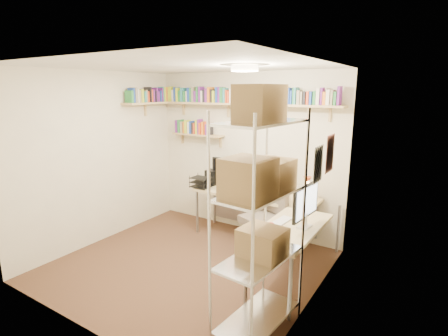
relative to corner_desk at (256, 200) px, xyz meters
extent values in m
plane|color=#40291B|center=(-0.49, -0.94, -0.72)|extent=(3.20, 3.20, 0.00)
cube|color=beige|center=(-0.49, 0.56, 0.53)|extent=(3.20, 0.04, 2.50)
cube|color=beige|center=(-2.09, -0.94, 0.53)|extent=(0.04, 3.00, 2.50)
cube|color=beige|center=(1.11, -0.94, 0.53)|extent=(0.04, 3.00, 2.50)
cube|color=beige|center=(-0.49, -2.44, 0.53)|extent=(3.20, 0.04, 2.50)
cube|color=white|center=(-0.49, -0.94, 1.78)|extent=(3.20, 3.00, 0.04)
cube|color=silver|center=(1.10, -0.39, 0.83)|extent=(0.01, 0.30, 0.42)
cube|color=silver|center=(1.10, -0.79, 0.78)|extent=(0.01, 0.28, 0.38)
cylinder|color=#FFEAC6|center=(0.21, -0.74, 1.74)|extent=(0.30, 0.30, 0.06)
cube|color=tan|center=(-0.49, 0.43, 1.30)|extent=(3.05, 0.25, 0.03)
cube|color=tan|center=(-1.96, 0.01, 1.30)|extent=(0.25, 1.00, 0.03)
cube|color=tan|center=(-1.34, 0.46, 0.78)|extent=(0.95, 0.20, 0.02)
cube|color=tan|center=(-1.69, 0.50, 1.23)|extent=(0.03, 0.20, 0.20)
cube|color=tan|center=(-0.79, 0.50, 1.23)|extent=(0.03, 0.20, 0.20)
cube|color=tan|center=(0.11, 0.50, 1.23)|extent=(0.03, 0.20, 0.20)
cube|color=tan|center=(0.81, 0.50, 1.23)|extent=(0.03, 0.20, 0.20)
cube|color=teal|center=(-1.95, 0.43, 1.43)|extent=(0.03, 0.13, 0.23)
cube|color=#682281|center=(-1.91, 0.43, 1.41)|extent=(0.04, 0.14, 0.20)
cube|color=#BECB26|center=(-1.87, 0.43, 1.43)|extent=(0.02, 0.14, 0.24)
cube|color=#BECB26|center=(-1.84, 0.43, 1.44)|extent=(0.03, 0.12, 0.25)
cube|color=silver|center=(-1.79, 0.43, 1.41)|extent=(0.04, 0.12, 0.19)
cube|color=#2041A5|center=(-1.74, 0.43, 1.43)|extent=(0.04, 0.13, 0.24)
cube|color=#BECB26|center=(-1.69, 0.43, 1.43)|extent=(0.03, 0.15, 0.23)
cube|color=#287A39|center=(-1.65, 0.43, 1.41)|extent=(0.04, 0.12, 0.18)
cube|color=teal|center=(-1.59, 0.43, 1.43)|extent=(0.04, 0.15, 0.23)
cube|color=#287A39|center=(-1.54, 0.43, 1.40)|extent=(0.03, 0.14, 0.17)
cube|color=silver|center=(-1.50, 0.43, 1.40)|extent=(0.03, 0.11, 0.17)
cube|color=#2041A5|center=(-1.46, 0.43, 1.43)|extent=(0.04, 0.13, 0.23)
cube|color=#287A39|center=(-1.41, 0.43, 1.43)|extent=(0.03, 0.13, 0.22)
cube|color=gray|center=(-1.37, 0.43, 1.44)|extent=(0.03, 0.13, 0.24)
cube|color=#682281|center=(-1.33, 0.43, 1.40)|extent=(0.04, 0.12, 0.18)
cube|color=#287A39|center=(-1.28, 0.43, 1.44)|extent=(0.03, 0.14, 0.24)
cube|color=#682281|center=(-1.23, 0.43, 1.44)|extent=(0.04, 0.13, 0.25)
cube|color=silver|center=(-1.19, 0.43, 1.41)|extent=(0.04, 0.12, 0.18)
cube|color=black|center=(-1.14, 0.43, 1.41)|extent=(0.04, 0.14, 0.20)
cube|color=#682281|center=(-1.10, 0.43, 1.42)|extent=(0.04, 0.15, 0.22)
cube|color=orange|center=(-1.05, 0.43, 1.43)|extent=(0.04, 0.15, 0.24)
cube|color=black|center=(-1.00, 0.43, 1.42)|extent=(0.02, 0.13, 0.20)
cube|color=#BECB26|center=(-0.96, 0.43, 1.40)|extent=(0.04, 0.14, 0.18)
cube|color=#2041A5|center=(-0.91, 0.43, 1.43)|extent=(0.04, 0.12, 0.24)
cube|color=#682281|center=(-0.87, 0.43, 1.43)|extent=(0.04, 0.11, 0.24)
cube|color=#287A39|center=(-0.82, 0.43, 1.43)|extent=(0.04, 0.12, 0.23)
cube|color=teal|center=(-0.77, 0.43, 1.42)|extent=(0.04, 0.11, 0.22)
cube|color=red|center=(-0.74, 0.43, 1.41)|extent=(0.02, 0.12, 0.19)
cube|color=red|center=(-0.69, 0.43, 1.40)|extent=(0.04, 0.14, 0.18)
cube|color=silver|center=(-0.65, 0.43, 1.43)|extent=(0.02, 0.15, 0.22)
cube|color=orange|center=(-0.61, 0.43, 1.44)|extent=(0.04, 0.14, 0.24)
cube|color=#682281|center=(-0.56, 0.43, 1.41)|extent=(0.04, 0.13, 0.18)
cube|color=black|center=(-0.52, 0.43, 1.42)|extent=(0.04, 0.14, 0.22)
cube|color=#682281|center=(-0.47, 0.43, 1.41)|extent=(0.03, 0.13, 0.19)
cube|color=black|center=(-0.43, 0.43, 1.43)|extent=(0.04, 0.15, 0.23)
cube|color=#682281|center=(-0.38, 0.43, 1.42)|extent=(0.03, 0.14, 0.21)
cube|color=black|center=(-0.35, 0.43, 1.43)|extent=(0.04, 0.13, 0.23)
cube|color=#BECB26|center=(-0.30, 0.43, 1.41)|extent=(0.03, 0.14, 0.19)
cube|color=black|center=(-0.26, 0.43, 1.40)|extent=(0.04, 0.14, 0.17)
cube|color=silver|center=(-0.21, 0.43, 1.41)|extent=(0.04, 0.14, 0.18)
cube|color=#287A39|center=(-0.17, 0.43, 1.43)|extent=(0.03, 0.15, 0.24)
cube|color=gray|center=(-0.13, 0.43, 1.43)|extent=(0.04, 0.14, 0.23)
cube|color=#2041A5|center=(-0.08, 0.43, 1.43)|extent=(0.04, 0.11, 0.24)
cube|color=#682281|center=(-0.02, 0.43, 1.42)|extent=(0.04, 0.12, 0.22)
cube|color=silver|center=(0.02, 0.43, 1.44)|extent=(0.02, 0.12, 0.25)
cube|color=gray|center=(0.06, 0.43, 1.40)|extent=(0.04, 0.14, 0.18)
cube|color=#BECB26|center=(0.10, 0.43, 1.43)|extent=(0.04, 0.14, 0.22)
cube|color=red|center=(0.15, 0.43, 1.41)|extent=(0.04, 0.14, 0.19)
cube|color=#BECB26|center=(0.20, 0.43, 1.44)|extent=(0.03, 0.13, 0.24)
cube|color=teal|center=(0.24, 0.43, 1.42)|extent=(0.03, 0.14, 0.20)
cube|color=#2041A5|center=(0.28, 0.43, 1.43)|extent=(0.03, 0.14, 0.22)
cube|color=#2041A5|center=(0.31, 0.43, 1.41)|extent=(0.03, 0.14, 0.18)
cube|color=#287A39|center=(0.34, 0.43, 1.43)|extent=(0.02, 0.11, 0.23)
cube|color=teal|center=(0.37, 0.43, 1.43)|extent=(0.02, 0.15, 0.23)
cube|color=gray|center=(0.41, 0.43, 1.41)|extent=(0.04, 0.13, 0.19)
cube|color=gray|center=(0.46, 0.43, 1.40)|extent=(0.03, 0.13, 0.17)
cube|color=black|center=(0.50, 0.43, 1.40)|extent=(0.03, 0.13, 0.17)
cube|color=red|center=(0.55, 0.43, 1.40)|extent=(0.03, 0.14, 0.18)
cube|color=#2041A5|center=(0.59, 0.43, 1.40)|extent=(0.03, 0.15, 0.17)
cube|color=#287A39|center=(0.63, 0.43, 1.41)|extent=(0.04, 0.12, 0.18)
cube|color=silver|center=(0.68, 0.43, 1.42)|extent=(0.04, 0.11, 0.22)
cube|color=#682281|center=(0.73, 0.43, 1.43)|extent=(0.03, 0.11, 0.23)
cube|color=orange|center=(0.77, 0.43, 1.40)|extent=(0.04, 0.15, 0.17)
cube|color=silver|center=(0.81, 0.43, 1.41)|extent=(0.04, 0.14, 0.20)
cube|color=gray|center=(0.86, 0.43, 1.41)|extent=(0.03, 0.14, 0.20)
cube|color=#287A39|center=(0.91, 0.43, 1.40)|extent=(0.03, 0.15, 0.17)
cube|color=#682281|center=(0.95, 0.43, 1.44)|extent=(0.03, 0.15, 0.24)
cube|color=#287A39|center=(-1.96, -0.42, 1.41)|extent=(0.15, 0.04, 0.18)
cube|color=#2041A5|center=(-1.96, -0.37, 1.43)|extent=(0.13, 0.03, 0.22)
cube|color=gray|center=(-1.96, -0.33, 1.43)|extent=(0.15, 0.04, 0.23)
cube|color=silver|center=(-1.96, -0.29, 1.42)|extent=(0.14, 0.02, 0.21)
cube|color=gray|center=(-1.96, -0.24, 1.41)|extent=(0.11, 0.04, 0.19)
cube|color=#BECB26|center=(-1.96, -0.20, 1.42)|extent=(0.14, 0.04, 0.20)
cube|color=teal|center=(-1.96, -0.15, 1.40)|extent=(0.15, 0.04, 0.17)
cube|color=gray|center=(-1.96, -0.11, 1.41)|extent=(0.13, 0.03, 0.19)
cube|color=red|center=(-1.96, -0.06, 1.40)|extent=(0.11, 0.04, 0.17)
cube|color=black|center=(-1.96, -0.02, 1.43)|extent=(0.15, 0.03, 0.24)
cube|color=red|center=(-1.96, 0.01, 1.41)|extent=(0.13, 0.04, 0.20)
cube|color=#682281|center=(-1.96, 0.06, 1.41)|extent=(0.12, 0.03, 0.20)
cube|color=black|center=(-1.96, 0.10, 1.40)|extent=(0.14, 0.02, 0.18)
cube|color=#682281|center=(-1.96, 0.14, 1.43)|extent=(0.12, 0.03, 0.23)
cube|color=#682281|center=(-1.96, 0.17, 1.40)|extent=(0.12, 0.04, 0.17)
cube|color=#2041A5|center=(-1.96, 0.22, 1.40)|extent=(0.13, 0.03, 0.18)
cube|color=#682281|center=(-1.96, 0.25, 1.43)|extent=(0.14, 0.02, 0.22)
cube|color=teal|center=(-1.96, 0.28, 1.43)|extent=(0.12, 0.03, 0.24)
cube|color=#BECB26|center=(-1.96, 0.32, 1.43)|extent=(0.12, 0.04, 0.24)
cube|color=orange|center=(-1.96, 0.37, 1.43)|extent=(0.14, 0.04, 0.24)
cube|color=#682281|center=(-1.96, 0.42, 1.43)|extent=(0.14, 0.03, 0.23)
cube|color=#682281|center=(-1.75, 0.46, 0.90)|extent=(0.04, 0.15, 0.21)
cube|color=#287A39|center=(-1.69, 0.46, 0.90)|extent=(0.04, 0.14, 0.22)
cube|color=gray|center=(-1.64, 0.46, 0.89)|extent=(0.04, 0.12, 0.19)
cube|color=orange|center=(-1.60, 0.46, 0.89)|extent=(0.02, 0.11, 0.19)
cube|color=#BECB26|center=(-1.55, 0.46, 0.90)|extent=(0.04, 0.13, 0.22)
cube|color=silver|center=(-1.49, 0.46, 0.89)|extent=(0.04, 0.12, 0.19)
cube|color=#2041A5|center=(-1.46, 0.46, 0.90)|extent=(0.03, 0.13, 0.21)
cube|color=black|center=(-1.41, 0.46, 0.88)|extent=(0.04, 0.11, 0.18)
cube|color=red|center=(-1.37, 0.46, 0.88)|extent=(0.02, 0.13, 0.18)
cube|color=#BECB26|center=(-1.33, 0.46, 0.91)|extent=(0.04, 0.11, 0.24)
cube|color=#682281|center=(-1.29, 0.46, 0.91)|extent=(0.02, 0.13, 0.25)
cube|color=red|center=(-1.25, 0.46, 0.89)|extent=(0.04, 0.14, 0.19)
cube|color=orange|center=(-1.20, 0.46, 0.90)|extent=(0.04, 0.12, 0.21)
cube|color=red|center=(-1.15, 0.46, 0.90)|extent=(0.03, 0.11, 0.21)
cube|color=#682281|center=(-1.12, 0.46, 0.88)|extent=(0.03, 0.15, 0.17)
cube|color=black|center=(-1.08, 0.46, 0.88)|extent=(0.03, 0.13, 0.18)
cube|color=#CDB785|center=(-0.14, 0.24, -0.01)|extent=(1.87, 0.59, 0.04)
cube|color=#CDB785|center=(0.80, -0.68, -0.01)|extent=(0.59, 1.28, 0.04)
cylinder|color=gray|center=(-1.02, -0.01, -0.38)|extent=(0.04, 0.04, 0.69)
cylinder|color=gray|center=(-1.02, 0.48, -0.38)|extent=(0.04, 0.04, 0.69)
cylinder|color=gray|center=(1.05, 0.48, -0.38)|extent=(0.04, 0.04, 0.69)
cylinder|color=gray|center=(0.55, -1.27, -0.38)|extent=(0.04, 0.04, 0.69)
cylinder|color=gray|center=(1.05, -1.27, -0.38)|extent=(0.04, 0.04, 0.69)
cube|color=gray|center=(-0.14, 0.49, -0.33)|extent=(1.78, 0.02, 0.54)
cube|color=silver|center=(-0.09, 0.36, 0.34)|extent=(0.54, 0.03, 0.41)
cube|color=black|center=(-0.09, 0.34, 0.34)|extent=(0.49, 0.00, 0.36)
cube|color=black|center=(-0.73, 0.36, 0.30)|extent=(0.43, 0.03, 0.34)
cube|color=black|center=(0.94, -0.63, 0.32)|extent=(0.03, 0.57, 0.37)
cube|color=silver|center=(0.92, -0.63, 0.32)|extent=(0.00, 0.51, 0.32)
cube|color=white|center=(-0.09, 0.06, 0.02)|extent=(0.41, 0.13, 0.01)
cube|color=white|center=(0.65, -0.63, 0.02)|extent=(0.13, 0.39, 0.01)
cylinder|color=#BB3B10|center=(0.65, 0.24, 0.02)|extent=(0.10, 0.10, 0.02)
cylinder|color=#BB3B10|center=(0.65, 0.24, 0.17)|extent=(0.02, 0.02, 0.28)
cone|color=#BB3B10|center=(0.65, 0.24, 0.33)|extent=(0.12, 0.12, 0.09)
sphere|color=#FFBF72|center=(0.65, 0.24, 0.30)|extent=(0.06, 0.06, 0.06)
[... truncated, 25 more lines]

